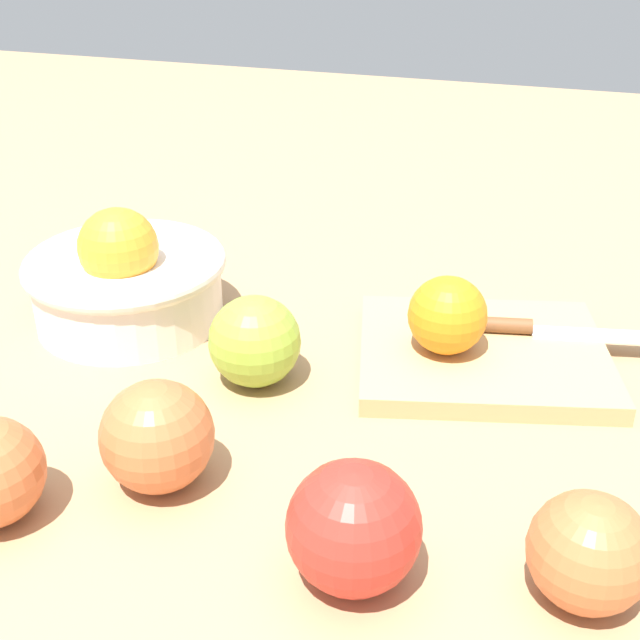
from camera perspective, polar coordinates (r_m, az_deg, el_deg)
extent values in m
plane|color=tan|center=(0.67, -2.74, -5.11)|extent=(2.40, 2.40, 0.00)
cylinder|color=white|center=(0.79, -13.22, 1.94)|extent=(0.17, 0.17, 0.06)
torus|color=white|center=(0.77, -13.46, 3.91)|extent=(0.19, 0.19, 0.02)
sphere|color=orange|center=(0.77, -13.90, 4.94)|extent=(0.07, 0.07, 0.07)
cube|color=tan|center=(0.72, 11.28, -2.36)|extent=(0.25, 0.22, 0.02)
sphere|color=orange|center=(0.69, 8.88, 0.33)|extent=(0.07, 0.07, 0.07)
cube|color=silver|center=(0.75, 18.65, -1.02)|extent=(0.11, 0.04, 0.00)
cylinder|color=brown|center=(0.74, 12.86, -0.37)|extent=(0.05, 0.02, 0.01)
sphere|color=red|center=(0.49, 2.36, -14.24)|extent=(0.08, 0.08, 0.08)
sphere|color=#CC6638|center=(0.57, -11.29, -7.96)|extent=(0.08, 0.08, 0.08)
sphere|color=#8EB738|center=(0.67, -4.58, -1.49)|extent=(0.08, 0.08, 0.08)
sphere|color=#CC6638|center=(0.50, 18.25, -15.13)|extent=(0.07, 0.07, 0.07)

